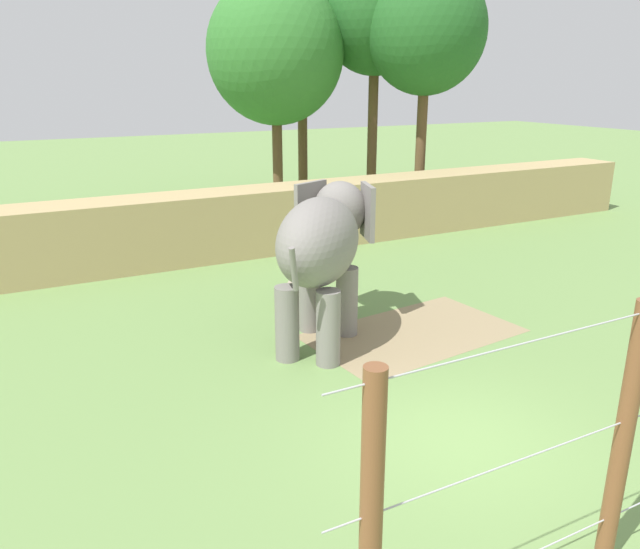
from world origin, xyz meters
name	(u,v)px	position (x,y,z in m)	size (l,w,h in m)	color
ground_plane	(462,439)	(0.00, 0.00, 0.00)	(120.00, 120.00, 0.00)	#6B8E4C
dirt_patch	(413,333)	(1.89, 3.98, 0.00)	(4.83, 2.84, 0.01)	#937F5B
embankment_wall	(219,225)	(0.00, 12.32, 1.08)	(36.00, 1.80, 2.17)	tan
elephant	(323,244)	(-0.15, 4.65, 2.24)	(3.74, 3.85, 3.38)	gray
enrichment_ball	(301,289)	(0.42, 6.93, 0.41)	(0.81, 0.81, 0.81)	gray
cable_fence	(630,436)	(-0.06, -2.86, 1.70)	(8.20, 0.21, 3.40)	brown
tree_far_left	(426,31)	(10.09, 15.06, 7.51)	(4.90, 4.90, 10.12)	brown
tree_behind_wall	(375,16)	(9.05, 17.32, 8.22)	(4.76, 4.76, 10.77)	brown
tree_right_of_centre	(302,17)	(6.65, 19.61, 8.25)	(4.86, 4.86, 10.86)	brown
tree_far_right	(275,52)	(4.81, 18.37, 6.74)	(5.77, 5.77, 9.79)	brown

